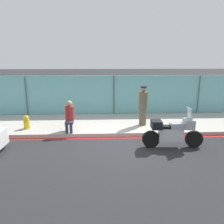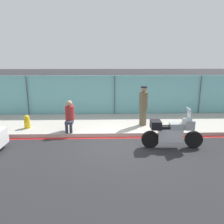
# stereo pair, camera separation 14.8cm
# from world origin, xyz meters

# --- Properties ---
(ground_plane) EXTENTS (120.00, 120.00, 0.00)m
(ground_plane) POSITION_xyz_m (0.00, 0.00, 0.00)
(ground_plane) COLOR #262628
(sidewalk) EXTENTS (35.78, 3.34, 0.16)m
(sidewalk) POSITION_xyz_m (0.00, 2.55, 0.08)
(sidewalk) COLOR #ADA89E
(sidewalk) RESTS_ON ground_plane
(curb_paint_stripe) EXTENTS (35.78, 0.18, 0.01)m
(curb_paint_stripe) POSITION_xyz_m (0.00, 0.79, 0.00)
(curb_paint_stripe) COLOR red
(curb_paint_stripe) RESTS_ON ground_plane
(storefront_fence) EXTENTS (33.99, 0.17, 2.31)m
(storefront_fence) POSITION_xyz_m (-0.00, 4.31, 1.16)
(storefront_fence) COLOR #6BB2B7
(storefront_fence) RESTS_ON ground_plane
(motorcycle) EXTENTS (2.25, 0.55, 1.50)m
(motorcycle) POSITION_xyz_m (1.91, -0.29, 0.61)
(motorcycle) COLOR black
(motorcycle) RESTS_ON ground_plane
(officer_standing) EXTENTS (0.40, 0.40, 1.83)m
(officer_standing) POSITION_xyz_m (1.25, 2.05, 1.10)
(officer_standing) COLOR brown
(officer_standing) RESTS_ON sidewalk
(person_seated_on_curb) EXTENTS (0.39, 0.68, 1.32)m
(person_seated_on_curb) POSITION_xyz_m (-2.06, 1.34, 0.89)
(person_seated_on_curb) COLOR #2D3342
(person_seated_on_curb) RESTS_ON sidewalk
(fire_hydrant) EXTENTS (0.26, 0.32, 0.60)m
(fire_hydrant) POSITION_xyz_m (-4.05, 1.74, 0.46)
(fire_hydrant) COLOR gold
(fire_hydrant) RESTS_ON sidewalk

